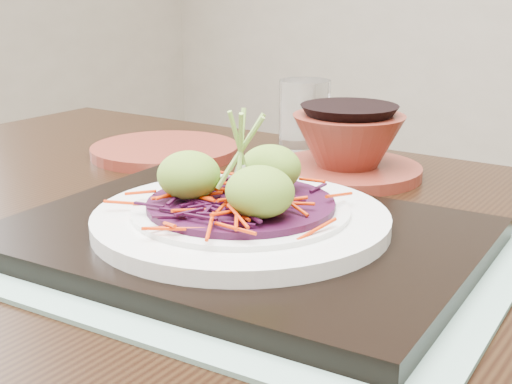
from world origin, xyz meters
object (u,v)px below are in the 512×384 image
Objects in this scene: dining_table at (223,339)px; terracotta_side_plate at (165,151)px; white_plate at (241,218)px; terracotta_bowl_set at (348,149)px; water_glass at (304,117)px; serving_tray at (241,237)px.

dining_table is 0.34m from terracotta_side_plate.
dining_table is 5.15× the size of white_plate.
dining_table is at bearing -83.61° from terracotta_bowl_set.
white_plate is 0.27m from terracotta_bowl_set.
water_glass is at bearing 45.30° from terracotta_side_plate.
white_plate is at bearing -76.83° from terracotta_bowl_set.
terracotta_bowl_set reaches higher than terracotta_side_plate.
terracotta_bowl_set reaches higher than white_plate.
water_glass is at bearing 108.22° from dining_table.
white_plate is 2.60× the size of water_glass.
water_glass is at bearing 149.42° from terracotta_bowl_set.
terracotta_side_plate is at bearing -164.47° from terracotta_bowl_set.
serving_tray is at bearing -24.44° from dining_table.
terracotta_bowl_set is at bearing 94.49° from serving_tray.
terracotta_bowl_set is (0.11, -0.07, -0.02)m from water_glass.
serving_tray is 0.27m from terracotta_bowl_set.
serving_tray reaches higher than dining_table.
water_glass reaches higher than dining_table.
serving_tray is 0.37m from water_glass.
serving_tray is 1.99× the size of terracotta_side_plate.
water_glass is at bearing 117.59° from white_plate.
white_plate is at bearing -24.44° from dining_table.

